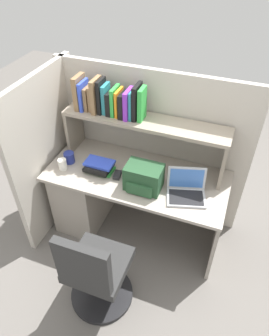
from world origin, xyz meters
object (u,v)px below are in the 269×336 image
Objects in this scene: laptop at (186,190)px; backpack at (144,178)px; computer_mouse at (117,175)px; snack_canister at (69,157)px; paper_cup at (63,164)px; office_chair at (96,275)px.

backpack reaches higher than laptop.
snack_canister is at bearing 167.34° from computer_mouse.
snack_canister is at bearing 85.95° from paper_cup.
snack_canister is (-0.75, 0.08, -0.06)m from backpack.
computer_mouse is (-0.26, 0.05, -0.09)m from backpack.
backpack is 2.97× the size of snack_canister.
paper_cup is 0.11m from snack_canister.
backpack is at bearing -173.52° from laptop.
office_chair is at bearing -100.37° from backpack.
paper_cup is (-0.50, -0.07, 0.03)m from computer_mouse.
snack_canister is at bearing -52.27° from office_chair.
backpack reaches higher than office_chair.
backpack is (-0.35, -0.04, 0.06)m from laptop.
office_chair is (-0.13, -0.70, -0.44)m from backpack.
office_chair is (0.62, -0.79, -0.39)m from snack_canister.
office_chair is at bearing -47.26° from paper_cup.
paper_cup and snack_canister have the same top height.
laptop is at bearing 6.48° from backpack.
laptop is 0.97m from office_chair.
backpack is at bearing -100.96° from office_chair.
paper_cup is at bearing -47.86° from office_chair.
office_chair is at bearing -89.06° from computer_mouse.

